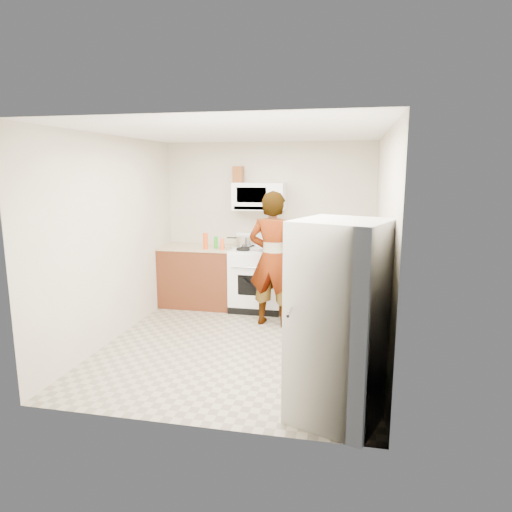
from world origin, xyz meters
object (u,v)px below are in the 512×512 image
(gas_range, at_px, (257,278))
(person, at_px, (273,259))
(kettle, at_px, (318,242))
(fridge, at_px, (339,322))
(saucepan, at_px, (244,241))
(microwave, at_px, (259,196))

(gas_range, bearing_deg, person, -62.18)
(gas_range, bearing_deg, kettle, 13.35)
(gas_range, xyz_separation_m, person, (0.34, -0.65, 0.43))
(person, relative_size, fridge, 1.07)
(gas_range, xyz_separation_m, saucepan, (-0.23, 0.12, 0.54))
(fridge, distance_m, kettle, 3.12)
(person, xyz_separation_m, fridge, (0.95, -2.23, -0.06))
(fridge, bearing_deg, saucepan, 137.21)
(fridge, height_order, kettle, fridge)
(gas_range, relative_size, microwave, 1.49)
(gas_range, bearing_deg, fridge, -65.86)
(person, height_order, fridge, person)
(fridge, bearing_deg, person, 133.33)
(person, xyz_separation_m, kettle, (0.54, 0.85, 0.12))
(person, height_order, kettle, person)
(kettle, distance_m, saucepan, 1.11)
(microwave, bearing_deg, person, -66.22)
(saucepan, bearing_deg, gas_range, -27.21)
(microwave, xyz_separation_m, fridge, (1.29, -3.01, -0.85))
(fridge, distance_m, saucepan, 3.36)
(microwave, relative_size, kettle, 3.92)
(gas_range, height_order, person, person)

